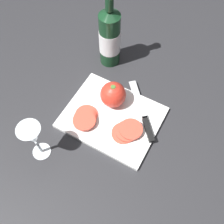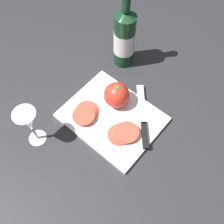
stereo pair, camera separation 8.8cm
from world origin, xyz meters
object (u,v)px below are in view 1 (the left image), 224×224
at_px(tomato_slice_stack_far, 127,131).
at_px(wine_glass, 33,137).
at_px(tomato_slice_stack_near, 85,118).
at_px(knife, 145,121).
at_px(whole_tomato, 113,95).
at_px(wine_bottle, 110,37).

bearing_deg(tomato_slice_stack_far, wine_glass, -138.44).
bearing_deg(tomato_slice_stack_near, tomato_slice_stack_far, 9.47).
relative_size(wine_glass, knife, 0.80).
distance_m(knife, tomato_slice_stack_far, 0.08).
bearing_deg(tomato_slice_stack_far, whole_tomato, 139.77).
distance_m(wine_bottle, tomato_slice_stack_near, 0.31).
bearing_deg(whole_tomato, wine_glass, -112.69).
xyz_separation_m(wine_bottle, tomato_slice_stack_far, (0.21, -0.26, -0.10)).
xyz_separation_m(whole_tomato, tomato_slice_stack_near, (-0.05, -0.11, -0.04)).
bearing_deg(whole_tomato, wine_bottle, 122.31).
bearing_deg(knife, whole_tomato, 41.10).
xyz_separation_m(wine_glass, tomato_slice_stack_near, (0.07, 0.17, -0.09)).
bearing_deg(wine_glass, knife, 45.86).
distance_m(whole_tomato, tomato_slice_stack_far, 0.14).
xyz_separation_m(wine_glass, whole_tomato, (0.12, 0.28, -0.06)).
height_order(wine_bottle, wine_glass, wine_bottle).
distance_m(wine_glass, tomato_slice_stack_near, 0.20).
relative_size(wine_glass, tomato_slice_stack_near, 1.60).
height_order(whole_tomato, tomato_slice_stack_near, whole_tomato).
height_order(knife, tomato_slice_stack_near, tomato_slice_stack_near).
bearing_deg(tomato_slice_stack_far, knife, 62.39).
distance_m(wine_bottle, tomato_slice_stack_far, 0.35).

